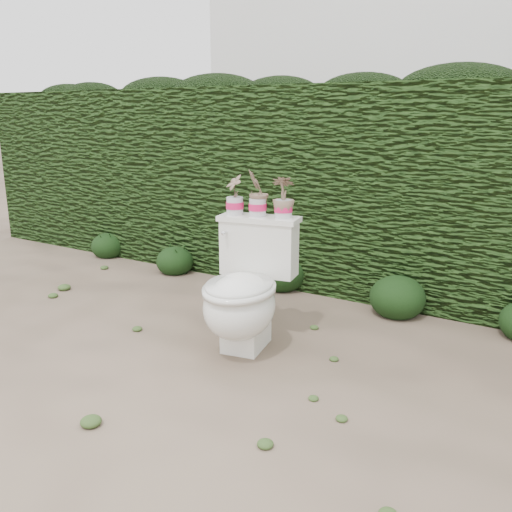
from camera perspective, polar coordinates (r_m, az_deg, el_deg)
The scene contains 10 objects.
ground at distance 3.37m, azimuth -0.38°, elevation -9.54°, with size 60.00×60.00×0.00m, color gray.
hedge at distance 4.54m, azimuth 10.50°, elevation 7.11°, with size 8.00×1.00×1.60m, color #2D4E1A.
toilet at distance 3.23m, azimuth -1.19°, elevation -3.90°, with size 0.57×0.75×0.78m.
potted_plant_left at distance 3.38m, azimuth -2.25°, elevation 6.33°, with size 0.12×0.08×0.23m, color #3F8228.
potted_plant_center at distance 3.32m, azimuth 0.17°, elevation 6.54°, with size 0.15×0.12×0.27m, color #3F8228.
potted_plant_right at distance 3.26m, azimuth 2.92°, elevation 6.07°, with size 0.13×0.13×0.24m, color #3F8228.
liriope_clump_0 at distance 5.60m, azimuth -15.33°, elevation 1.30°, with size 0.33×0.33×0.26m, color #193412.
liriope_clump_1 at distance 4.90m, azimuth -8.55°, elevation -0.22°, with size 0.33×0.33×0.26m, color #193412.
liriope_clump_2 at distance 4.40m, azimuth 2.72°, elevation -1.36°, with size 0.41×0.41×0.33m, color #193412.
liriope_clump_3 at distance 3.95m, azimuth 14.69°, elevation -3.86°, with size 0.39×0.39×0.31m, color #193412.
Camera 1 is at (1.64, -2.60, 1.39)m, focal length 38.00 mm.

